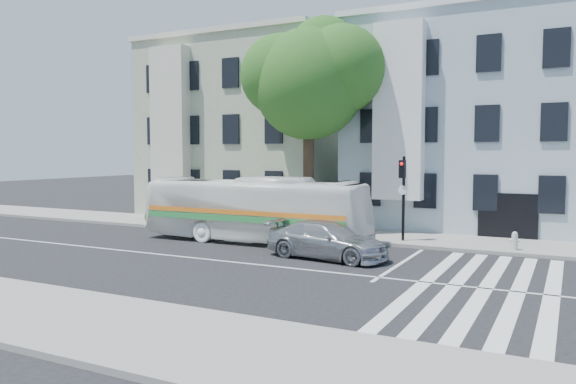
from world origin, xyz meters
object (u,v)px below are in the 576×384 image
Objects in this scene: bus at (254,210)px; sedan at (327,240)px; traffic_signal at (403,188)px; fire_hydrant at (515,241)px.

sedan is at bearing -115.90° from bus.
bus is at bearing -148.51° from traffic_signal.
sedan is 5.25m from traffic_signal.
traffic_signal is at bearing 176.89° from fire_hydrant.
bus is at bearing 72.01° from sedan.
bus is 2.19× the size of sedan.
traffic_signal is at bearing -68.28° from bus.
bus reaches higher than sedan.
sedan is at bearing -100.28° from traffic_signal.
sedan is (4.49, -2.13, -0.78)m from bus.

